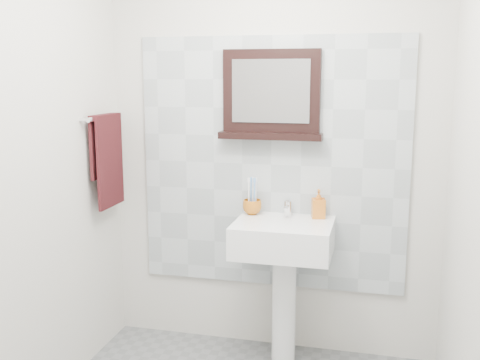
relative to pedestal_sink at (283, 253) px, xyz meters
name	(u,v)px	position (x,y,z in m)	size (l,w,h in m)	color
back_wall	(272,148)	(-0.11, 0.23, 0.57)	(2.00, 0.01, 2.50)	beige
front_wall	(87,270)	(-0.11, -1.97, 0.57)	(2.00, 0.01, 2.50)	beige
left_wall	(8,171)	(-1.11, -0.87, 0.57)	(0.01, 2.20, 2.50)	beige
splashback	(271,164)	(-0.11, 0.21, 0.47)	(1.60, 0.02, 1.50)	#A4ADB2
pedestal_sink	(283,253)	(0.00, 0.00, 0.00)	(0.55, 0.44, 0.96)	white
toothbrush_cup	(252,207)	(-0.21, 0.12, 0.23)	(0.11, 0.11, 0.09)	#B46215
toothbrushes	(253,194)	(-0.21, 0.13, 0.31)	(0.05, 0.04, 0.21)	white
soap_dispenser	(318,204)	(0.18, 0.13, 0.27)	(0.08, 0.08, 0.17)	#BF4616
framed_mirror	(271,97)	(-0.11, 0.19, 0.87)	(0.61, 0.11, 0.52)	black
towel_bar	(104,118)	(-1.06, -0.04, 0.75)	(0.07, 0.40, 0.03)	silver
hand_towel	(107,153)	(-1.06, -0.04, 0.54)	(0.06, 0.30, 0.55)	black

